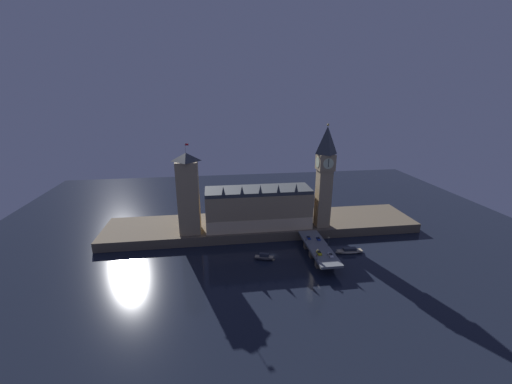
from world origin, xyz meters
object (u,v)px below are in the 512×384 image
Objects in this scene: car_northbound_lead at (309,238)px; street_lamp_mid at (329,240)px; boat_downstream at (349,251)px; car_northbound_trail at (319,253)px; pedestrian_far_rail at (306,240)px; pedestrian_near_rail at (316,256)px; street_lamp_near at (317,253)px; car_southbound_trail at (318,239)px; boat_upstream at (264,257)px; victoria_tower at (188,194)px; car_southbound_lead at (331,255)px; clock_tower at (325,174)px.

street_lamp_mid reaches higher than car_northbound_lead.
street_lamp_mid is at bearing -173.14° from boat_downstream.
pedestrian_far_rail is (-2.79, 16.86, 0.18)m from car_northbound_trail.
street_lamp_mid is at bearing -52.41° from car_northbound_lead.
street_lamp_near reaches higher than pedestrian_near_rail.
car_southbound_trail reaches higher than boat_upstream.
victoria_tower reaches higher than boat_upstream.
car_northbound_lead reaches higher than boat_upstream.
car_northbound_trail is (74.65, -42.02, -25.55)m from victoria_tower.
street_lamp_mid is at bearing -70.54° from car_southbound_trail.
car_southbound_lead is (80.23, -45.41, -25.55)m from victoria_tower.
boat_upstream is at bearing -165.23° from pedestrian_far_rail.
car_northbound_trail is 0.74× the size of street_lamp_near.
street_lamp_near reaches higher than boat_upstream.
clock_tower reaches higher than pedestrian_far_rail.
car_southbound_trail is (-9.53, -21.94, -36.08)m from clock_tower.
boat_upstream is (44.38, -32.41, -31.54)m from victoria_tower.
pedestrian_far_rail is at bearing 112.47° from car_southbound_lead.
pedestrian_near_rail reaches higher than car_southbound_lead.
street_lamp_mid is at bearing 75.32° from car_southbound_lead.
car_northbound_trail is 1.20× the size of car_southbound_trail.
street_lamp_mid is (11.56, -8.06, 2.88)m from pedestrian_far_rail.
boat_upstream is (-27.47, 13.07, -6.15)m from pedestrian_near_rail.
victoria_tower is at bearing 163.22° from car_southbound_trail.
boat_upstream is (-27.47, -7.24, -6.18)m from pedestrian_far_rail.
pedestrian_near_rail is (-2.79, -23.65, 0.27)m from car_northbound_lead.
car_northbound_lead is 2.33× the size of pedestrian_far_rail.
boat_upstream is (-45.37, -30.16, -41.97)m from clock_tower.
street_lamp_mid reaches higher than pedestrian_near_rail.
car_northbound_lead is 26.52m from street_lamp_near.
pedestrian_near_rail is 20.32m from pedestrian_far_rail.
street_lamp_near is (71.45, -47.95, -22.31)m from victoria_tower.
car_southbound_trail is (5.58, -2.36, 0.02)m from car_northbound_lead.
car_northbound_lead is at bearing 157.06° from car_southbound_trail.
street_lamp_near is at bearing -129.09° from street_lamp_mid.
victoria_tower is at bearing 150.49° from car_southbound_lead.
pedestrian_near_rail is (71.85, -45.49, -25.40)m from victoria_tower.
pedestrian_far_rail is (71.85, -25.17, -25.37)m from victoria_tower.
boat_upstream is at bearing 178.80° from street_lamp_mid.
car_northbound_lead is 0.86× the size of car_southbound_lead.
car_southbound_trail is 25.54m from street_lamp_near.
clock_tower reaches higher than boat_upstream.
victoria_tower is at bearing 160.70° from pedestrian_far_rail.
street_lamp_mid is at bearing -34.88° from pedestrian_far_rail.
clock_tower reaches higher than car_southbound_trail.
pedestrian_far_rail is 0.28× the size of street_lamp_mid.
car_northbound_trail is at bearing -110.80° from clock_tower.
pedestrian_far_rail is at bearing 145.12° from street_lamp_mid.
victoria_tower is 88.75m from pedestrian_near_rail.
victoria_tower is 34.37× the size of pedestrian_far_rail.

